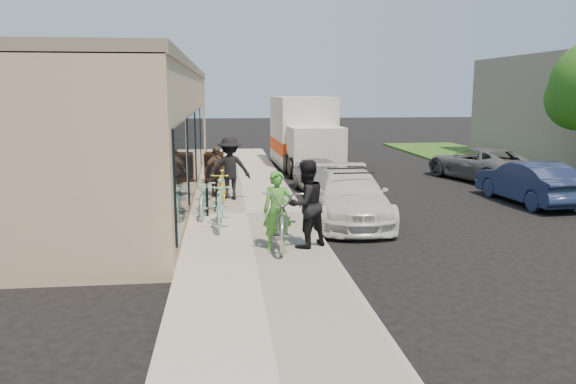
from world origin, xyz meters
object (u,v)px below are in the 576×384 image
far_car_blue (529,182)px  cruiser_bike_b (205,197)px  man_standing (306,204)px  sedan_silver (320,175)px  tandem_bike (283,216)px  sandwich_board (214,167)px  cruiser_bike_c (221,189)px  sedan_white (349,196)px  woman_rider (278,211)px  cruiser_bike_a (220,204)px  bystander_a (230,168)px  bike_rack (212,192)px  moving_truck (305,137)px  bystander_b (216,171)px  far_car_gray (480,164)px

far_car_blue → cruiser_bike_b: size_ratio=2.15×
man_standing → cruiser_bike_b: bearing=-88.3°
sedan_silver → tandem_bike: (-1.96, -6.77, 0.18)m
sedan_silver → man_standing: man_standing is taller
sandwich_board → cruiser_bike_c: 4.34m
man_standing → cruiser_bike_c: man_standing is taller
sedan_white → woman_rider: woman_rider is taller
man_standing → woman_rider: bearing=-16.1°
far_car_blue → tandem_bike: bearing=24.7°
far_car_blue → cruiser_bike_a: size_ratio=2.12×
cruiser_bike_a → bystander_a: bearing=87.4°
bike_rack → sedan_silver: 4.96m
bike_rack → cruiser_bike_b: (-0.18, -0.18, -0.09)m
bike_rack → sedan_silver: bearing=44.8°
cruiser_bike_b → moving_truck: bearing=71.1°
bike_rack → bystander_b: bystander_b is taller
bike_rack → far_car_gray: 11.48m
moving_truck → bystander_b: 8.11m
tandem_bike → cruiser_bike_c: (-1.31, 4.07, -0.11)m
tandem_bike → woman_rider: (-0.16, -0.37, 0.19)m
cruiser_bike_a → bystander_b: bearing=94.0°
tandem_bike → cruiser_bike_c: 4.28m
cruiser_bike_b → cruiser_bike_c: cruiser_bike_c is taller
sandwich_board → man_standing: (2.03, -8.59, 0.36)m
bike_rack → sedan_white: sedan_white is taller
sandwich_board → bystander_b: (0.10, -2.46, 0.21)m
sedan_silver → tandem_bike: tandem_bike is taller
bystander_a → bystander_b: (-0.43, 0.68, -0.18)m
moving_truck → woman_rider: size_ratio=3.93×
far_car_blue → bystander_a: bystander_a is taller
far_car_gray → cruiser_bike_c: far_car_gray is taller
woman_rider → tandem_bike: bearing=71.2°
bike_rack → moving_truck: size_ratio=0.15×
woman_rider → bystander_a: bearing=103.4°
bystander_b → sedan_silver: bearing=-24.5°
cruiser_bike_b → man_standing: bearing=-53.1°
far_car_blue → tandem_bike: 9.06m
bike_rack → tandem_bike: 3.63m
sedan_white → sandwich_board: bearing=125.9°
tandem_bike → bystander_b: (-1.47, 5.94, 0.14)m
sedan_white → bystander_a: 4.05m
far_car_gray → man_standing: bearing=33.0°
sedan_white → tandem_bike: size_ratio=1.96×
sedan_white → far_car_gray: sedan_white is taller
bystander_b → bystander_a: bearing=-96.1°
far_car_blue → bystander_b: (-9.41, 1.58, 0.27)m
far_car_gray → woman_rider: size_ratio=2.81×
cruiser_bike_a → sandwich_board: bearing=94.2°
sandwich_board → cruiser_bike_c: bearing=-82.0°
tandem_bike → cruiser_bike_b: bearing=125.8°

